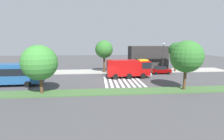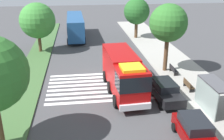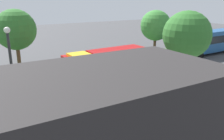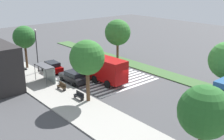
# 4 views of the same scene
# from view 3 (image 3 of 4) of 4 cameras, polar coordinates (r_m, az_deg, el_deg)

# --- Properties ---
(ground_plane) EXTENTS (120.00, 120.00, 0.00)m
(ground_plane) POSITION_cam_3_polar(r_m,az_deg,el_deg) (27.30, 4.26, -1.31)
(ground_plane) COLOR #424244
(sidewalk) EXTENTS (60.00, 5.52, 0.14)m
(sidewalk) POSITION_cam_3_polar(r_m,az_deg,el_deg) (21.05, 18.27, -7.63)
(sidewalk) COLOR #9E9B93
(sidewalk) RESTS_ON ground_plane
(median_strip) EXTENTS (60.00, 3.00, 0.14)m
(median_strip) POSITION_cam_3_polar(r_m,az_deg,el_deg) (33.63, -3.16, 2.32)
(median_strip) COLOR #3D6033
(median_strip) RESTS_ON ground_plane
(crosswalk) EXTENTS (6.75, 11.13, 0.01)m
(crosswalk) POSITION_cam_3_polar(r_m,az_deg,el_deg) (26.14, 0.14, -2.09)
(crosswalk) COLOR silver
(crosswalk) RESTS_ON ground_plane
(fire_truck) EXTENTS (8.89, 3.17, 3.69)m
(fire_truck) POSITION_cam_3_polar(r_m,az_deg,el_deg) (23.35, -1.75, 0.89)
(fire_truck) COLOR #A50C0C
(fire_truck) RESTS_ON ground_plane
(parked_car_west) EXTENTS (4.78, 2.28, 1.68)m
(parked_car_west) POSITION_cam_3_polar(r_m,az_deg,el_deg) (20.14, -1.36, -5.38)
(parked_car_west) COLOR black
(parked_car_west) RESTS_ON ground_plane
(parked_car_mid) EXTENTS (4.36, 2.20, 1.72)m
(parked_car_mid) POSITION_cam_3_polar(r_m,az_deg,el_deg) (18.23, -18.77, -8.77)
(parked_car_mid) COLOR #720505
(parked_car_mid) RESTS_ON ground_plane
(transit_bus) EXTENTS (11.63, 3.05, 3.64)m
(transit_bus) POSITION_cam_3_polar(r_m,az_deg,el_deg) (40.86, 22.90, 6.61)
(transit_bus) COLOR navy
(transit_bus) RESTS_ON ground_plane
(bus_stop_shelter) EXTENTS (3.50, 1.40, 2.46)m
(bus_stop_shelter) POSITION_cam_3_polar(r_m,az_deg,el_deg) (16.37, -4.43, -6.97)
(bus_stop_shelter) COLOR #4C4C51
(bus_stop_shelter) RESTS_ON sidewalk
(bench_near_shelter) EXTENTS (1.60, 0.50, 0.90)m
(bench_near_shelter) POSITION_cam_3_polar(r_m,az_deg,el_deg) (18.84, 6.74, -8.05)
(bench_near_shelter) COLOR #4C3823
(bench_near_shelter) RESTS_ON sidewalk
(bench_west_of_shelter) EXTENTS (1.60, 0.50, 0.90)m
(bench_west_of_shelter) POSITION_cam_3_polar(r_m,az_deg,el_deg) (21.37, 15.54, -5.49)
(bench_west_of_shelter) COLOR black
(bench_west_of_shelter) RESTS_ON sidewalk
(street_lamp) EXTENTS (0.36, 0.36, 6.81)m
(street_lamp) POSITION_cam_3_polar(r_m,az_deg,el_deg) (15.26, -22.74, -1.14)
(street_lamp) COLOR #2D2D30
(street_lamp) RESTS_ON sidewalk
(sidewalk_tree_west) EXTENTS (4.08, 4.08, 7.41)m
(sidewalk_tree_west) POSITION_cam_3_polar(r_m,az_deg,el_deg) (21.26, 17.52, 7.93)
(sidewalk_tree_west) COLOR #513823
(sidewalk_tree_west) RESTS_ON sidewalk
(median_tree_far_west) EXTENTS (4.76, 4.76, 6.65)m
(median_tree_far_west) POSITION_cam_3_polar(r_m,az_deg,el_deg) (38.43, 10.44, 10.46)
(median_tree_far_west) COLOR #513823
(median_tree_far_west) RESTS_ON median_strip
(median_tree_west) EXTENTS (4.65, 4.65, 7.25)m
(median_tree_west) POSITION_cam_3_polar(r_m,az_deg,el_deg) (29.50, -22.15, 8.93)
(median_tree_west) COLOR #513823
(median_tree_west) RESTS_ON median_strip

